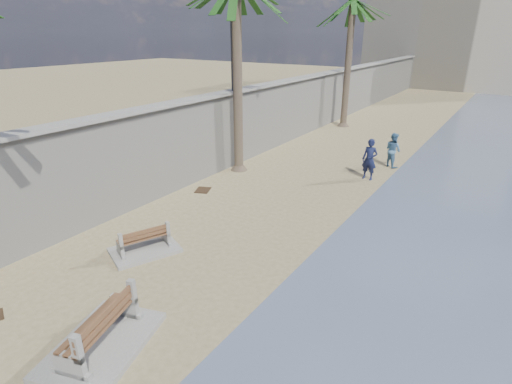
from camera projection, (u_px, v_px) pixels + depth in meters
The scene contains 12 objects.
ground_plane at pixel (88, 359), 8.14m from camera, with size 140.00×140.00×0.00m, color #97845C.
seawall at pixel (306, 106), 25.61m from camera, with size 0.45×70.00×3.50m, color gray.
wall_cap at pixel (308, 77), 24.93m from camera, with size 0.80×70.00×0.12m, color gray.
end_building at pixel (456, 24), 46.76m from camera, with size 18.00×12.00×14.00m, color #B7AA93.
bench_near at pixel (100, 330), 8.26m from camera, with size 2.33×2.85×1.03m.
bench_far at pixel (144, 241), 11.96m from camera, with size 1.99×2.30×0.81m.
palm_back at pixel (353, 3), 25.07m from camera, with size 5.00×5.00×8.88m.
streetlight at pixel (231, 20), 17.53m from camera, with size 0.28×0.28×5.12m.
person_a at pixel (370, 157), 17.61m from camera, with size 0.76×0.52×2.11m, color #151A3A.
person_b at pixel (393, 148), 19.33m from camera, with size 0.90×0.70×1.87m, color teal.
debris_c at pixel (203, 190), 16.72m from camera, with size 0.70×0.56×0.03m, color #382616.
debris_d at pixel (136, 248), 12.28m from camera, with size 0.49×0.39×0.03m, color #382616.
Camera 1 is at (6.32, -3.33, 6.21)m, focal length 28.00 mm.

